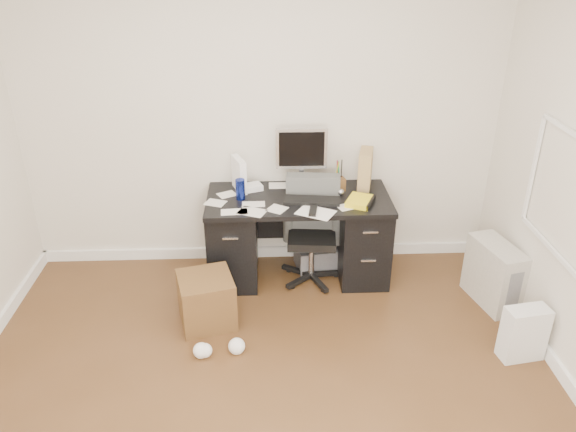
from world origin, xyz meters
The scene contains 18 objects.
ground centered at (0.00, 0.00, 0.00)m, with size 4.00×4.00×0.00m, color #4E3119.
room_shell centered at (0.03, 0.03, 1.66)m, with size 4.02×4.02×2.71m.
desk centered at (0.30, 1.65, 0.40)m, with size 1.50×0.70×0.75m.
loose_papers centered at (0.10, 1.60, 0.75)m, with size 1.10×0.60×0.00m, color white, non-canonical shape.
lcd_monitor centered at (0.33, 1.85, 1.02)m, with size 0.42×0.24×0.53m, color #BABABF, non-canonical shape.
keyboard centered at (0.40, 1.56, 0.76)m, with size 0.45×0.15×0.03m, color black.
computer_mouse centered at (0.65, 1.68, 0.78)m, with size 0.06×0.06×0.06m, color #BABABF.
travel_mug centered at (-0.17, 1.64, 0.83)m, with size 0.08×0.08×0.17m, color navy.
white_binder centered at (-0.19, 1.82, 0.89)m, with size 0.11×0.24×0.28m, color white.
magazine_file centered at (0.87, 1.85, 0.91)m, with size 0.14×0.27×0.32m, color #A17C4E.
pen_cup centered at (0.65, 1.79, 0.88)m, with size 0.11×0.11×0.26m, color brown, non-canonical shape.
yellow_book centered at (0.78, 1.51, 0.77)m, with size 0.19×0.24×0.04m, color yellow.
paper_remote centered at (0.42, 1.36, 0.76)m, with size 0.28×0.22×0.02m, color white, non-canonical shape.
office_chair centered at (0.41, 1.60, 0.45)m, with size 0.51×0.51×0.91m, color #535552, non-canonical shape.
pc_tower centered at (1.84, 1.20, 0.26)m, with size 0.23×0.51×0.51m, color #B0AB9F.
shopping_bag centered at (1.80, 0.52, 0.20)m, with size 0.30×0.21×0.40m, color white.
wicker_basket centered at (-0.43, 1.02, 0.20)m, with size 0.39×0.39×0.39m, color #4A2916.
desk_printer centered at (0.47, 1.79, 0.10)m, with size 0.35×0.29×0.21m, color slate.
Camera 1 is at (0.04, -2.51, 2.67)m, focal length 35.00 mm.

